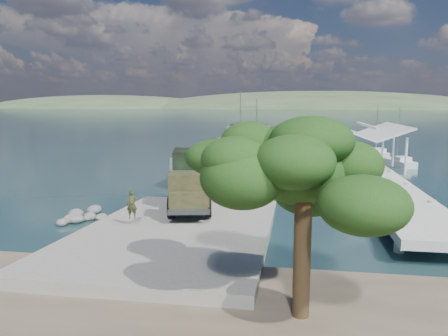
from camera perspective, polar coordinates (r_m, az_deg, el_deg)
ground at (r=25.55m, az=-5.30°, el=-8.06°), size 1400.00×1400.00×0.00m
boat_ramp at (r=24.55m, az=-5.89°, el=-8.15°), size 10.00×18.00×0.50m
shoreline_rocks at (r=28.14m, az=-17.45°, el=-6.87°), size 3.20×5.60×0.90m
distant_headlands at (r=585.39m, az=13.56°, el=7.55°), size 1000.00×240.00×48.00m
pier at (r=43.38m, az=18.11°, el=0.57°), size 6.40×44.00×6.10m
landing_craft at (r=49.25m, az=1.95°, el=0.92°), size 8.37×31.93×9.45m
military_truck at (r=28.59m, az=-4.42°, el=-1.51°), size 3.97×8.15×3.63m
soldier at (r=24.88m, az=-11.90°, el=-5.55°), size 0.64×0.46×1.61m
sailboat_near at (r=54.67m, az=21.71°, el=0.65°), size 3.46×5.94×6.96m
sailboat_far at (r=63.34m, az=19.25°, el=1.79°), size 2.61×6.12×7.22m
overhang_tree at (r=14.17m, az=8.53°, el=-0.27°), size 7.05×6.49×6.40m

